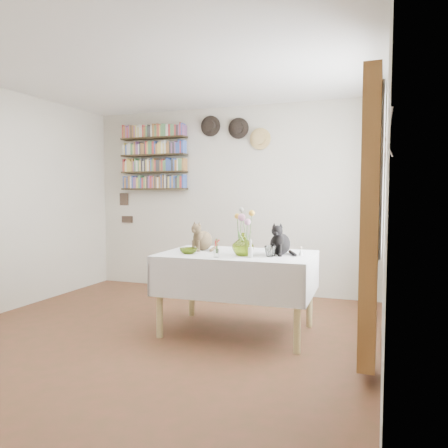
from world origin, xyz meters
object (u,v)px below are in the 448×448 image
at_px(black_cat, 280,238).
at_px(tabby_cat, 203,235).
at_px(dining_table, 237,273).
at_px(flower_vase, 243,244).
at_px(bookshelf_unit, 154,158).

bearing_deg(black_cat, tabby_cat, 178.35).
relative_size(dining_table, tabby_cat, 4.89).
bearing_deg(flower_vase, black_cat, 30.91).
height_order(black_cat, flower_vase, black_cat).
bearing_deg(bookshelf_unit, black_cat, -35.46).
bearing_deg(black_cat, dining_table, -171.43).
bearing_deg(flower_vase, dining_table, 125.81).
distance_m(dining_table, flower_vase, 0.34).
bearing_deg(flower_vase, bookshelf_unit, 137.27).
bearing_deg(tabby_cat, dining_table, -0.60).
xyz_separation_m(dining_table, bookshelf_unit, (-1.79, 1.61, 1.26)).
relative_size(tabby_cat, bookshelf_unit, 0.30).
bearing_deg(black_cat, bookshelf_unit, 146.72).
height_order(dining_table, black_cat, black_cat).
distance_m(tabby_cat, black_cat, 0.80).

